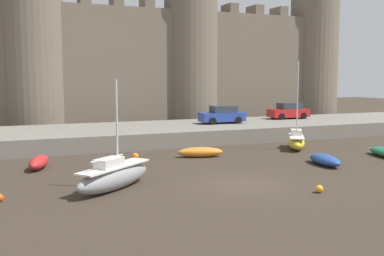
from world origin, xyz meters
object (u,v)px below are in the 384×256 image
at_px(rowboat_midflat_left, 200,152).
at_px(mooring_buoy_mid_mud, 106,161).
at_px(rowboat_midflat_centre, 39,162).
at_px(rowboat_midflat_right, 325,159).
at_px(sailboat_near_channel_left, 296,141).
at_px(sailboat_foreground_right, 114,176).
at_px(car_quay_centre_west, 222,115).
at_px(mooring_buoy_near_channel, 319,189).
at_px(car_quay_west, 289,111).
at_px(mooring_buoy_near_shore, 135,156).

xyz_separation_m(rowboat_midflat_left, mooring_buoy_mid_mud, (-6.44, -0.15, -0.18)).
distance_m(rowboat_midflat_left, rowboat_midflat_centre, 10.45).
distance_m(rowboat_midflat_right, mooring_buoy_mid_mud, 13.58).
height_order(sailboat_near_channel_left, mooring_buoy_mid_mud, sailboat_near_channel_left).
height_order(sailboat_foreground_right, car_quay_centre_west, sailboat_foreground_right).
xyz_separation_m(sailboat_foreground_right, mooring_buoy_mid_mud, (0.92, 6.51, -0.49)).
xyz_separation_m(rowboat_midflat_left, rowboat_midflat_right, (6.05, -5.47, -0.01)).
height_order(rowboat_midflat_centre, sailboat_near_channel_left, sailboat_near_channel_left).
distance_m(rowboat_midflat_left, mooring_buoy_near_channel, 10.99).
bearing_deg(mooring_buoy_near_channel, sailboat_near_channel_left, 59.50).
distance_m(sailboat_foreground_right, mooring_buoy_mid_mud, 6.59).
relative_size(sailboat_foreground_right, sailboat_near_channel_left, 0.80).
height_order(sailboat_foreground_right, rowboat_midflat_centre, sailboat_foreground_right).
height_order(rowboat_midflat_left, car_quay_west, car_quay_west).
relative_size(rowboat_midflat_left, car_quay_centre_west, 0.78).
height_order(sailboat_foreground_right, mooring_buoy_near_channel, sailboat_foreground_right).
bearing_deg(sailboat_near_channel_left, rowboat_midflat_centre, -178.54).
distance_m(rowboat_midflat_left, sailboat_near_channel_left, 8.16).
height_order(rowboat_midflat_right, sailboat_near_channel_left, sailboat_near_channel_left).
distance_m(sailboat_foreground_right, rowboat_midflat_centre, 7.35).
relative_size(rowboat_midflat_left, sailboat_foreground_right, 0.61).
bearing_deg(car_quay_centre_west, rowboat_midflat_centre, -151.23).
bearing_deg(mooring_buoy_near_shore, mooring_buoy_mid_mud, -158.72).
bearing_deg(car_quay_west, sailboat_near_channel_left, -121.33).
bearing_deg(car_quay_centre_west, car_quay_west, 11.42).
bearing_deg(mooring_buoy_near_shore, rowboat_midflat_right, -30.51).
xyz_separation_m(rowboat_midflat_left, sailboat_foreground_right, (-7.36, -6.65, 0.31)).
relative_size(mooring_buoy_near_channel, mooring_buoy_near_shore, 0.81).
bearing_deg(sailboat_foreground_right, rowboat_midflat_centre, 114.86).
xyz_separation_m(sailboat_near_channel_left, car_quay_centre_west, (-2.06, 8.60, 1.39)).
bearing_deg(car_quay_west, sailboat_foreground_right, -141.32).
height_order(rowboat_midflat_centre, mooring_buoy_mid_mud, rowboat_midflat_centre).
relative_size(rowboat_midflat_centre, mooring_buoy_near_channel, 7.92).
bearing_deg(car_quay_centre_west, mooring_buoy_mid_mud, -143.59).
xyz_separation_m(mooring_buoy_near_shore, mooring_buoy_mid_mud, (-2.07, -0.81, -0.05)).
height_order(rowboat_midflat_left, rowboat_midflat_centre, rowboat_midflat_centre).
relative_size(rowboat_midflat_right, mooring_buoy_near_shore, 6.94).
xyz_separation_m(rowboat_midflat_right, mooring_buoy_mid_mud, (-12.49, 5.33, -0.17)).
xyz_separation_m(mooring_buoy_near_channel, car_quay_west, (12.96, 21.66, 1.82)).
bearing_deg(sailboat_foreground_right, sailboat_near_channel_left, 24.73).
bearing_deg(mooring_buoy_near_shore, rowboat_midflat_left, -8.62).
bearing_deg(car_quay_centre_west, mooring_buoy_near_shore, -141.11).
height_order(sailboat_foreground_right, mooring_buoy_mid_mud, sailboat_foreground_right).
xyz_separation_m(sailboat_foreground_right, rowboat_midflat_centre, (-3.09, 6.66, -0.27)).
height_order(rowboat_midflat_right, sailboat_foreground_right, sailboat_foreground_right).
bearing_deg(sailboat_foreground_right, car_quay_west, 38.68).
distance_m(sailboat_near_channel_left, car_quay_west, 12.12).
bearing_deg(mooring_buoy_mid_mud, sailboat_foreground_right, -98.06).
bearing_deg(rowboat_midflat_right, car_quay_west, 62.79).
xyz_separation_m(sailboat_foreground_right, mooring_buoy_near_channel, (8.80, -4.24, -0.48)).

